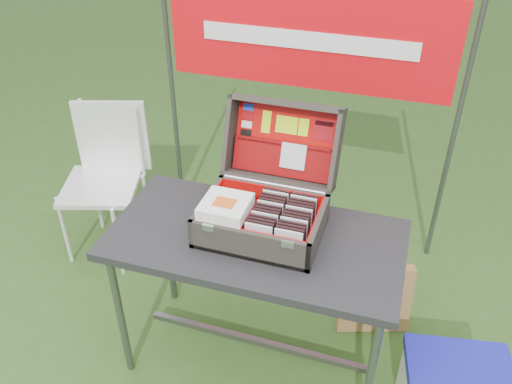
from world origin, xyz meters
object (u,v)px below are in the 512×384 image
(table, at_px, (255,302))
(chair, at_px, (101,188))
(suitcase, at_px, (266,182))
(cardboard_box, at_px, (375,299))

(table, relative_size, chair, 1.35)
(suitcase, xyz_separation_m, chair, (-1.16, 0.44, -0.56))
(table, bearing_deg, suitcase, 77.69)
(table, height_order, chair, chair)
(chair, relative_size, cardboard_box, 2.36)
(suitcase, bearing_deg, table, -101.70)
(table, height_order, suitcase, suitcase)
(suitcase, xyz_separation_m, cardboard_box, (0.52, 0.31, -0.83))
(table, distance_m, chair, 1.26)
(suitcase, bearing_deg, chair, 159.25)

